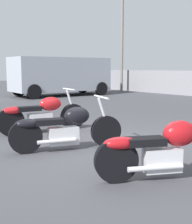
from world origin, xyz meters
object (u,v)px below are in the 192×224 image
light_pole_right (122,13)px  motorcycle_slot_2 (165,149)px  motorcycle_slot_0 (41,114)px  motorcycle_slot_1 (65,128)px  parked_van (61,74)px

light_pole_right → motorcycle_slot_2: (11.65, -10.09, -4.30)m
motorcycle_slot_0 → motorcycle_slot_1: (1.62, -0.41, -0.02)m
light_pole_right → motorcycle_slot_1: light_pole_right is taller
parked_van → light_pole_right: bearing=96.2°
parked_van → motorcycle_slot_2: bearing=-22.5°
motorcycle_slot_2 → motorcycle_slot_0: bearing=-156.3°
motorcycle_slot_2 → parked_van: bearing=-179.3°
motorcycle_slot_1 → parked_van: 11.04m
motorcycle_slot_0 → light_pole_right: bearing=137.2°
light_pole_right → motorcycle_slot_1: bearing=-47.1°
motorcycle_slot_0 → motorcycle_slot_1: bearing=-6.0°
light_pole_right → motorcycle_slot_2: light_pole_right is taller
light_pole_right → parked_van: 5.80m
light_pole_right → motorcycle_slot_0: (7.99, -9.91, -4.29)m
motorcycle_slot_1 → motorcycle_slot_2: (2.04, 0.23, 0.01)m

